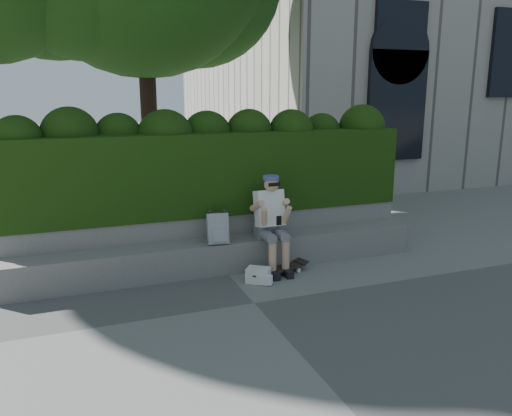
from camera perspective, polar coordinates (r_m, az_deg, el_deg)
name	(u,v)px	position (r m, az deg, el deg)	size (l,w,h in m)	color
ground	(254,303)	(6.22, -0.21, -10.82)	(80.00, 80.00, 0.00)	slate
bench_ledge	(224,255)	(7.25, -3.67, -5.42)	(6.00, 0.45, 0.45)	gray
planter_wall	(215,237)	(7.64, -4.73, -3.29)	(6.00, 0.50, 0.75)	gray
hedge	(210,171)	(7.64, -5.34, 4.19)	(6.00, 1.00, 1.20)	black
person	(271,219)	(7.15, 1.72, -1.27)	(0.40, 0.76, 1.38)	slate
skateboard	(278,270)	(7.10, 2.49, -7.08)	(0.91, 0.47, 0.09)	black
backpack_plaid	(218,229)	(7.00, -4.39, -2.35)	(0.29, 0.16, 0.43)	silver
backpack_ground	(258,275)	(6.83, 0.26, -7.68)	(0.31, 0.22, 0.20)	white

